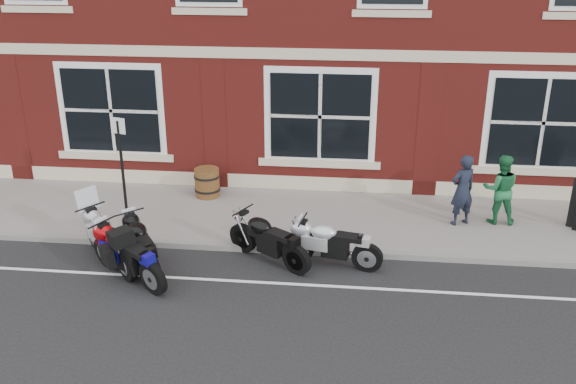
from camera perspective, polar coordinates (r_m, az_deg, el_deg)
name	(u,v)px	position (r m, az deg, el deg)	size (l,w,h in m)	color
ground	(220,286)	(11.75, -6.10, -8.29)	(80.00, 80.00, 0.00)	black
sidewalk	(247,215)	(14.34, -3.65, -2.08)	(30.00, 3.00, 0.12)	slate
kerb	(234,247)	(12.94, -4.82, -4.92)	(30.00, 0.16, 0.12)	slate
moto_touring_silver	(109,237)	(12.66, -15.61, -3.83)	(1.53, 1.62, 1.38)	black
moto_sport_red	(128,253)	(12.02, -14.04, -5.24)	(1.76, 1.33, 0.93)	black
moto_sport_black	(145,244)	(12.31, -12.63, -4.51)	(1.21, 1.74, 0.90)	black
moto_sport_silver	(331,242)	(12.18, 3.88, -4.43)	(1.90, 0.53, 0.86)	black
moto_naked_black	(268,237)	(12.27, -1.77, -4.04)	(1.72, 1.23, 0.90)	black
pedestrian_left	(462,190)	(13.96, 15.25, 0.16)	(0.57, 0.37, 1.55)	black
pedestrian_right	(501,189)	(14.29, 18.37, 0.25)	(0.74, 0.58, 1.52)	#1C6235
barrel_planter	(207,182)	(15.21, -7.20, 0.85)	(0.61, 0.61, 0.68)	#432D12
parking_sign	(122,164)	(13.74, -14.55, 2.44)	(0.32, 0.11, 2.33)	black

